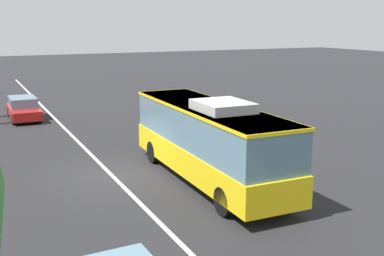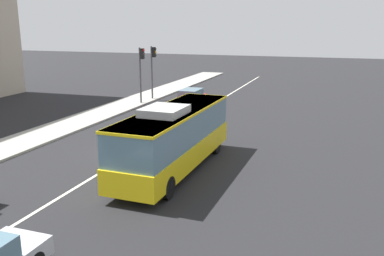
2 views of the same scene
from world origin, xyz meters
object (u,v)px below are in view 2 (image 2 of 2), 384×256
(transit_bus, at_px, (175,135))
(traffic_light_near_corner, at_px, (153,63))
(traffic_light_mid_block, at_px, (141,66))
(sedan_red, at_px, (190,98))

(transit_bus, height_order, traffic_light_near_corner, traffic_light_near_corner)
(transit_bus, bearing_deg, traffic_light_mid_block, 32.53)
(transit_bus, bearing_deg, traffic_light_near_corner, 28.85)
(transit_bus, relative_size, traffic_light_mid_block, 1.93)
(transit_bus, distance_m, traffic_light_mid_block, 18.37)
(traffic_light_mid_block, bearing_deg, transit_bus, -53.10)
(transit_bus, relative_size, traffic_light_near_corner, 1.93)
(traffic_light_near_corner, bearing_deg, transit_bus, -63.71)
(sedan_red, distance_m, traffic_light_mid_block, 5.31)
(transit_bus, distance_m, sedan_red, 17.42)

